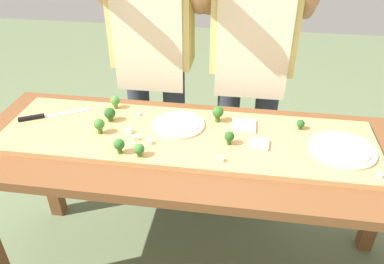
# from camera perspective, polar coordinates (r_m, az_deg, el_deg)

# --- Properties ---
(prep_table) EXTENTS (1.89, 0.68, 0.78)m
(prep_table) POSITION_cam_1_polar(r_m,az_deg,el_deg) (1.62, 0.89, -5.01)
(prep_table) COLOR brown
(prep_table) RESTS_ON ground
(cutting_board) EXTENTS (1.55, 0.44, 0.02)m
(cutting_board) POSITION_cam_1_polar(r_m,az_deg,el_deg) (1.58, -0.93, -0.75)
(cutting_board) COLOR tan
(cutting_board) RESTS_ON prep_table
(chefs_knife) EXTENTS (0.29, 0.17, 0.02)m
(chefs_knife) POSITION_cam_1_polar(r_m,az_deg,el_deg) (1.82, -21.18, 2.26)
(chefs_knife) COLOR #B7BABF
(chefs_knife) RESTS_ON cutting_board
(pizza_whole_cheese_artichoke) EXTENTS (0.26, 0.26, 0.02)m
(pizza_whole_cheese_artichoke) POSITION_cam_1_polar(r_m,az_deg,el_deg) (1.59, 21.62, -2.41)
(pizza_whole_cheese_artichoke) COLOR beige
(pizza_whole_cheese_artichoke) RESTS_ON cutting_board
(pizza_whole_white_garlic) EXTENTS (0.23, 0.23, 0.02)m
(pizza_whole_white_garlic) POSITION_cam_1_polar(r_m,az_deg,el_deg) (1.63, -2.07, 1.16)
(pizza_whole_white_garlic) COLOR beige
(pizza_whole_white_garlic) RESTS_ON cutting_board
(pizza_slice_far_right) EXTENTS (0.10, 0.10, 0.01)m
(pizza_slice_far_right) POSITION_cam_1_polar(r_m,az_deg,el_deg) (1.64, 7.79, 0.96)
(pizza_slice_far_right) COLOR beige
(pizza_slice_far_right) RESTS_ON cutting_board
(pizza_slice_near_left) EXTENTS (0.08, 0.08, 0.01)m
(pizza_slice_near_left) POSITION_cam_1_polar(r_m,az_deg,el_deg) (1.53, 10.08, -1.84)
(pizza_slice_near_left) COLOR beige
(pizza_slice_near_left) RESTS_ON cutting_board
(broccoli_floret_front_mid) EXTENTS (0.04, 0.04, 0.06)m
(broccoli_floret_front_mid) POSITION_cam_1_polar(r_m,az_deg,el_deg) (1.47, -10.87, -1.91)
(broccoli_floret_front_mid) COLOR #366618
(broccoli_floret_front_mid) RESTS_ON cutting_board
(broccoli_floret_center_left) EXTENTS (0.05, 0.05, 0.06)m
(broccoli_floret_center_left) POSITION_cam_1_polar(r_m,az_deg,el_deg) (1.69, -12.22, 2.70)
(broccoli_floret_center_left) COLOR #2C5915
(broccoli_floret_center_left) RESTS_ON cutting_board
(broccoli_floret_back_right) EXTENTS (0.04, 0.04, 0.05)m
(broccoli_floret_back_right) POSITION_cam_1_polar(r_m,az_deg,el_deg) (1.45, -7.95, -2.59)
(broccoli_floret_back_right) COLOR #3F7220
(broccoli_floret_back_right) RESTS_ON cutting_board
(broccoli_floret_back_mid) EXTENTS (0.04, 0.04, 0.06)m
(broccoli_floret_back_mid) POSITION_cam_1_polar(r_m,az_deg,el_deg) (1.51, 5.62, -0.73)
(broccoli_floret_back_mid) COLOR #2C5915
(broccoli_floret_back_mid) RESTS_ON cutting_board
(broccoli_floret_front_right) EXTENTS (0.05, 0.05, 0.07)m
(broccoli_floret_front_right) POSITION_cam_1_polar(r_m,az_deg,el_deg) (1.65, 3.89, 2.91)
(broccoli_floret_front_right) COLOR #366618
(broccoli_floret_front_right) RESTS_ON cutting_board
(broccoli_floret_center_right) EXTENTS (0.03, 0.03, 0.04)m
(broccoli_floret_center_right) POSITION_cam_1_polar(r_m,az_deg,el_deg) (1.66, 15.97, 1.18)
(broccoli_floret_center_right) COLOR #2C5915
(broccoli_floret_center_right) RESTS_ON cutting_board
(broccoli_floret_front_left) EXTENTS (0.04, 0.04, 0.06)m
(broccoli_floret_front_left) POSITION_cam_1_polar(r_m,az_deg,el_deg) (1.78, -11.45, 4.54)
(broccoli_floret_front_left) COLOR #487A23
(broccoli_floret_front_left) RESTS_ON cutting_board
(broccoli_floret_back_left) EXTENTS (0.05, 0.05, 0.07)m
(broccoli_floret_back_left) POSITION_cam_1_polar(r_m,az_deg,el_deg) (1.61, -13.73, 1.06)
(broccoli_floret_back_left) COLOR #3F7220
(broccoli_floret_back_left) RESTS_ON cutting_board
(cheese_crumble_a) EXTENTS (0.02, 0.02, 0.02)m
(cheese_crumble_a) POSITION_cam_1_polar(r_m,az_deg,el_deg) (1.43, 4.42, -4.08)
(cheese_crumble_a) COLOR silver
(cheese_crumble_a) RESTS_ON cutting_board
(cheese_crumble_b) EXTENTS (0.02, 0.02, 0.02)m
(cheese_crumble_b) POSITION_cam_1_polar(r_m,az_deg,el_deg) (1.55, -8.41, -0.92)
(cheese_crumble_b) COLOR white
(cheese_crumble_b) RESTS_ON cutting_board
(cheese_crumble_c) EXTENTS (0.02, 0.02, 0.02)m
(cheese_crumble_c) POSITION_cam_1_polar(r_m,az_deg,el_deg) (1.52, -6.40, -1.51)
(cheese_crumble_c) COLOR silver
(cheese_crumble_c) RESTS_ON cutting_board
(cheese_crumble_d) EXTENTS (0.03, 0.03, 0.02)m
(cheese_crumble_d) POSITION_cam_1_polar(r_m,az_deg,el_deg) (1.60, -9.31, 0.17)
(cheese_crumble_d) COLOR white
(cheese_crumble_d) RESTS_ON cutting_board
(cheese_crumble_e) EXTENTS (0.02, 0.02, 0.01)m
(cheese_crumble_e) POSITION_cam_1_polar(r_m,az_deg,el_deg) (1.72, -7.91, 2.70)
(cheese_crumble_e) COLOR white
(cheese_crumble_e) RESTS_ON cutting_board
(cheese_crumble_f) EXTENTS (0.02, 0.02, 0.01)m
(cheese_crumble_f) POSITION_cam_1_polar(r_m,az_deg,el_deg) (1.50, 26.34, -5.85)
(cheese_crumble_f) COLOR silver
(cheese_crumble_f) RESTS_ON cutting_board
(cook_left) EXTENTS (0.54, 0.39, 1.67)m
(cook_left) POSITION_cam_1_polar(r_m,az_deg,el_deg) (1.97, -5.93, 12.87)
(cook_left) COLOR #333847
(cook_left) RESTS_ON ground
(cook_right) EXTENTS (0.54, 0.39, 1.67)m
(cook_right) POSITION_cam_1_polar(r_m,az_deg,el_deg) (1.92, 9.05, 12.02)
(cook_right) COLOR #333847
(cook_right) RESTS_ON ground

